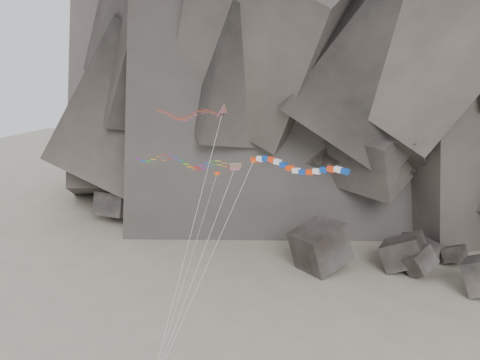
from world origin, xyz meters
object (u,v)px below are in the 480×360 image
at_px(parafoil_kite, 182,161).
at_px(pennant_kite, 203,219).
at_px(banner_kite, 296,167).
at_px(delta_kite, 186,114).

distance_m(parafoil_kite, pennant_kite, 7.12).
height_order(banner_kite, parafoil_kite, banner_kite).
bearing_deg(parafoil_kite, delta_kite, -51.78).
bearing_deg(delta_kite, parafoil_kite, 155.54).
height_order(delta_kite, parafoil_kite, delta_kite).
height_order(delta_kite, pennant_kite, delta_kite).
relative_size(delta_kite, pennant_kite, 1.42).
xyz_separation_m(banner_kite, pennant_kite, (-9.67, -0.60, -6.10)).
distance_m(banner_kite, parafoil_kite, 13.76).
bearing_deg(banner_kite, delta_kite, -168.16).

